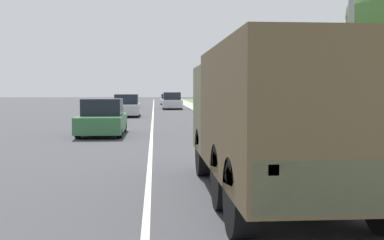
# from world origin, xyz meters

# --- Properties ---
(ground_plane) EXTENTS (180.00, 180.00, 0.00)m
(ground_plane) POSITION_xyz_m (0.00, 40.00, 0.00)
(ground_plane) COLOR #424247
(lane_centre_stripe) EXTENTS (0.12, 120.00, 0.00)m
(lane_centre_stripe) POSITION_xyz_m (0.00, 40.00, 0.00)
(lane_centre_stripe) COLOR silver
(lane_centre_stripe) RESTS_ON ground
(sidewalk_right) EXTENTS (1.80, 120.00, 0.12)m
(sidewalk_right) POSITION_xyz_m (4.50, 40.00, 0.06)
(sidewalk_right) COLOR #ADAAA3
(sidewalk_right) RESTS_ON ground
(grass_strip_right) EXTENTS (7.00, 120.00, 0.02)m
(grass_strip_right) POSITION_xyz_m (8.90, 40.00, 0.01)
(grass_strip_right) COLOR #56843D
(grass_strip_right) RESTS_ON ground
(military_truck) EXTENTS (2.33, 7.04, 2.67)m
(military_truck) POSITION_xyz_m (2.26, 8.47, 1.53)
(military_truck) COLOR #606647
(military_truck) RESTS_ON ground
(car_nearest_ahead) EXTENTS (1.87, 4.53, 1.58)m
(car_nearest_ahead) POSITION_xyz_m (-2.13, 21.21, 0.71)
(car_nearest_ahead) COLOR #336B3D
(car_nearest_ahead) RESTS_ON ground
(car_second_ahead) EXTENTS (1.88, 4.32, 1.63)m
(car_second_ahead) POSITION_xyz_m (-1.93, 35.79, 0.73)
(car_second_ahead) COLOR #B7BABF
(car_second_ahead) RESTS_ON ground
(car_third_ahead) EXTENTS (1.94, 4.88, 1.71)m
(car_third_ahead) POSITION_xyz_m (1.91, 49.29, 0.76)
(car_third_ahead) COLOR #B7BABF
(car_third_ahead) RESTS_ON ground
(car_fourth_ahead) EXTENTS (1.92, 4.12, 1.41)m
(car_fourth_ahead) POSITION_xyz_m (1.90, 64.44, 0.64)
(car_fourth_ahead) COLOR silver
(car_fourth_ahead) RESTS_ON ground
(tree_mid_right) EXTENTS (2.60, 2.60, 5.97)m
(tree_mid_right) POSITION_xyz_m (8.47, 17.27, 4.60)
(tree_mid_right) COLOR brown
(tree_mid_right) RESTS_ON grass_strip_right
(utility_box) EXTENTS (0.55, 0.45, 0.70)m
(utility_box) POSITION_xyz_m (6.20, 13.02, 0.37)
(utility_box) COLOR #3D7042
(utility_box) RESTS_ON grass_strip_right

